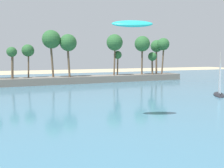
% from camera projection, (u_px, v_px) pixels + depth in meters
% --- Properties ---
extents(sea, '(220.00, 90.90, 0.06)m').
position_uv_depth(sea, '(32.00, 88.00, 52.48)').
color(sea, teal).
rests_on(sea, ground).
extents(palm_headland, '(86.01, 6.91, 13.38)m').
position_uv_depth(palm_headland, '(47.00, 65.00, 58.38)').
color(palm_headland, slate).
rests_on(palm_headland, ground).
extents(sailboat_near_shore, '(4.87, 5.27, 8.02)m').
position_uv_depth(sailboat_near_shore, '(219.00, 91.00, 41.08)').
color(sailboat_near_shore, black).
rests_on(sailboat_near_shore, sea).
extents(kite_aloft_high_over_bay, '(4.28, 2.81, 1.06)m').
position_uv_depth(kite_aloft_high_over_bay, '(132.00, 24.00, 22.79)').
color(kite_aloft_high_over_bay, '#1EADB2').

